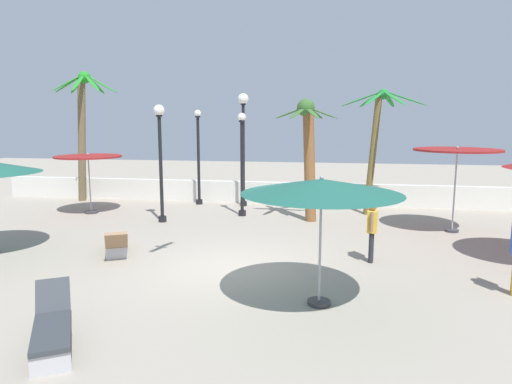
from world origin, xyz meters
TOP-DOWN VIEW (x-y plane):
  - ground_plane at (0.00, 0.00)m, footprint 56.00×56.00m
  - boundary_wall at (0.00, 8.88)m, footprint 25.20×0.30m
  - patio_umbrella_1 at (6.12, 4.78)m, footprint 2.65×2.65m
  - patio_umbrella_4 at (-6.88, 5.65)m, footprint 2.47×2.47m
  - patio_umbrella_5 at (2.06, -1.82)m, footprint 3.06×3.06m
  - palm_tree_0 at (1.42, 5.64)m, footprint 2.21×2.06m
  - palm_tree_1 at (3.86, 7.17)m, footprint 3.11×2.97m
  - palm_tree_2 at (-8.44, 8.14)m, footprint 2.71×2.71m
  - lamp_post_0 at (-3.29, 8.15)m, footprint 0.29×0.29m
  - lamp_post_1 at (-1.02, 6.12)m, footprint 0.30×0.30m
  - lamp_post_2 at (-3.61, 4.65)m, footprint 0.38×0.38m
  - lamp_post_3 at (-1.35, 8.09)m, footprint 0.44×0.44m
  - lounge_chair_0 at (-3.35, 0.62)m, footprint 1.34×1.93m
  - lounge_chair_1 at (-2.08, -4.18)m, footprint 1.44×1.90m
  - guest_0 at (3.28, 1.12)m, footprint 0.29×0.56m

SIDE VIEW (x-z plane):
  - ground_plane at x=0.00m, z-range 0.00..0.00m
  - lounge_chair_1 at x=-2.08m, z-range -0.03..0.80m
  - lounge_chair_0 at x=-3.35m, z-range -0.03..0.81m
  - boundary_wall at x=0.00m, z-range 0.00..0.92m
  - guest_0 at x=3.28m, z-range 0.15..1.70m
  - patio_umbrella_4 at x=-6.88m, z-range 0.90..3.21m
  - lamp_post_1 at x=-1.02m, z-range 0.18..3.99m
  - lamp_post_0 at x=-3.29m, z-range 0.12..4.09m
  - patio_umbrella_5 at x=2.06m, z-range 1.05..3.59m
  - patio_umbrella_1 at x=6.12m, z-range 1.16..3.90m
  - lamp_post_2 at x=-3.61m, z-range 0.52..4.60m
  - palm_tree_0 at x=1.42m, z-range 0.52..4.80m
  - palm_tree_1 at x=3.86m, z-range 0.74..5.43m
  - lamp_post_3 at x=-1.35m, z-range 0.82..5.44m
  - palm_tree_2 at x=-8.44m, z-range 0.71..6.31m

